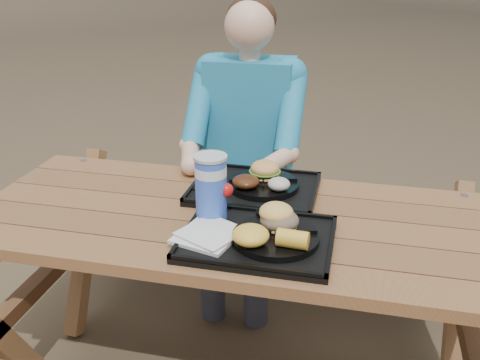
# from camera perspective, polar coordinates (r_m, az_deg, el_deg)

# --- Properties ---
(picnic_table) EXTENTS (1.80, 1.49, 0.75)m
(picnic_table) POSITION_cam_1_polar(r_m,az_deg,el_deg) (1.98, 0.00, -13.51)
(picnic_table) COLOR #999999
(picnic_table) RESTS_ON ground
(tray_near) EXTENTS (0.45, 0.35, 0.02)m
(tray_near) POSITION_cam_1_polar(r_m,az_deg,el_deg) (1.62, 1.90, -6.42)
(tray_near) COLOR black
(tray_near) RESTS_ON picnic_table
(tray_far) EXTENTS (0.45, 0.35, 0.02)m
(tray_far) POSITION_cam_1_polar(r_m,az_deg,el_deg) (1.94, 1.56, -1.03)
(tray_far) COLOR black
(tray_far) RESTS_ON picnic_table
(plate_near) EXTENTS (0.26, 0.26, 0.02)m
(plate_near) POSITION_cam_1_polar(r_m,az_deg,el_deg) (1.60, 3.82, -6.10)
(plate_near) COLOR black
(plate_near) RESTS_ON tray_near
(plate_far) EXTENTS (0.26, 0.26, 0.02)m
(plate_far) POSITION_cam_1_polar(r_m,az_deg,el_deg) (1.94, 2.49, -0.46)
(plate_far) COLOR black
(plate_far) RESTS_ON tray_far
(napkin_stack) EXTENTS (0.21, 0.21, 0.02)m
(napkin_stack) POSITION_cam_1_polar(r_m,az_deg,el_deg) (1.61, -3.50, -5.84)
(napkin_stack) COLOR silver
(napkin_stack) RESTS_ON tray_near
(soda_cup) EXTENTS (0.10, 0.10, 0.20)m
(soda_cup) POSITION_cam_1_polar(r_m,az_deg,el_deg) (1.69, -3.11, -0.90)
(soda_cup) COLOR blue
(soda_cup) RESTS_ON tray_near
(condiment_bbq) EXTENTS (0.05, 0.05, 0.03)m
(condiment_bbq) POSITION_cam_1_polar(r_m,az_deg,el_deg) (1.71, 2.55, -3.78)
(condiment_bbq) COLOR #320B05
(condiment_bbq) RESTS_ON tray_near
(condiment_mustard) EXTENTS (0.05, 0.05, 0.03)m
(condiment_mustard) POSITION_cam_1_polar(r_m,az_deg,el_deg) (1.69, 4.98, -4.03)
(condiment_mustard) COLOR yellow
(condiment_mustard) RESTS_ON tray_near
(sandwich) EXTENTS (0.11, 0.11, 0.11)m
(sandwich) POSITION_cam_1_polar(r_m,az_deg,el_deg) (1.61, 4.27, -3.23)
(sandwich) COLOR #F1B855
(sandwich) RESTS_ON plate_near
(mac_cheese) EXTENTS (0.11, 0.11, 0.05)m
(mac_cheese) POSITION_cam_1_polar(r_m,az_deg,el_deg) (1.53, 1.14, -5.90)
(mac_cheese) COLOR yellow
(mac_cheese) RESTS_ON plate_near
(corn_cob) EXTENTS (0.10, 0.10, 0.05)m
(corn_cob) POSITION_cam_1_polar(r_m,az_deg,el_deg) (1.52, 5.64, -6.28)
(corn_cob) COLOR yellow
(corn_cob) RESTS_ON plate_near
(cutlery_far) EXTENTS (0.05, 0.17, 0.01)m
(cutlery_far) POSITION_cam_1_polar(r_m,az_deg,el_deg) (1.99, -3.39, -0.02)
(cutlery_far) COLOR black
(cutlery_far) RESTS_ON tray_far
(burger) EXTENTS (0.11, 0.11, 0.10)m
(burger) POSITION_cam_1_polar(r_m,az_deg,el_deg) (1.96, 2.68, 1.63)
(burger) COLOR #E9A052
(burger) RESTS_ON plate_far
(baked_beans) EXTENTS (0.10, 0.10, 0.04)m
(baked_beans) POSITION_cam_1_polar(r_m,az_deg,el_deg) (1.88, 0.62, -0.17)
(baked_beans) COLOR #4B220F
(baked_beans) RESTS_ON plate_far
(potato_salad) EXTENTS (0.08, 0.08, 0.04)m
(potato_salad) POSITION_cam_1_polar(r_m,az_deg,el_deg) (1.87, 4.17, -0.43)
(potato_salad) COLOR beige
(potato_salad) RESTS_ON plate_far
(diner) EXTENTS (0.48, 0.84, 1.28)m
(diner) POSITION_cam_1_polar(r_m,az_deg,el_deg) (2.48, 0.96, 1.54)
(diner) COLOR teal
(diner) RESTS_ON ground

